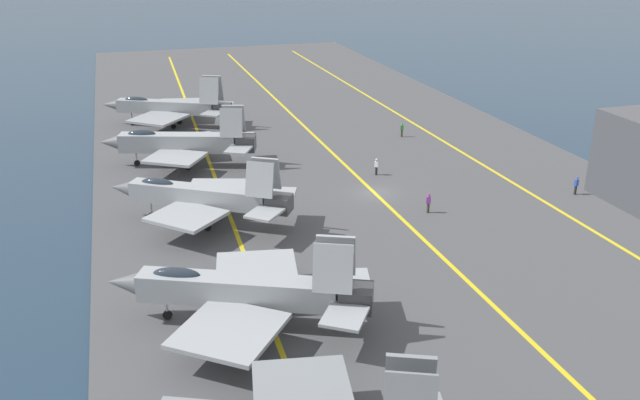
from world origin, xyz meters
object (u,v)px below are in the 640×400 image
crew_blue_vest (576,185)px  crew_purple_vest (428,202)px  parked_jet_second (243,291)px  parked_jet_fifth (169,107)px  crew_white_vest (376,166)px  crew_green_vest (402,129)px  parked_jet_third (203,196)px  parked_jet_fourth (180,143)px

crew_blue_vest → crew_purple_vest: 15.37m
parked_jet_second → crew_purple_vest: (13.46, -19.19, -1.45)m
parked_jet_second → parked_jet_fifth: (49.36, 0.02, 0.07)m
crew_white_vest → crew_purple_vest: crew_purple_vest is taller
crew_white_vest → crew_green_vest: (12.06, -8.04, -0.01)m
parked_jet_fifth → crew_purple_vest: bearing=-151.9°
parked_jet_second → crew_white_vest: 30.45m
parked_jet_third → crew_purple_vest: size_ratio=8.73×
parked_jet_third → crew_blue_vest: size_ratio=8.85×
parked_jet_third → crew_white_vest: bearing=-68.0°
crew_white_vest → crew_blue_vest: crew_blue_vest is taller
parked_jet_second → parked_jet_fourth: (32.91, 0.35, 0.14)m
parked_jet_second → parked_jet_third: (16.62, 0.25, 0.16)m
crew_green_vest → crew_blue_vest: (-22.76, -8.08, 0.02)m
crew_white_vest → crew_blue_vest: bearing=-123.6°
parked_jet_third → crew_purple_vest: parked_jet_third is taller
parked_jet_third → crew_white_vest: (7.56, -18.69, -1.64)m
crew_purple_vest → crew_blue_vest: bearing=-89.9°
parked_jet_fifth → parked_jet_fourth: bearing=178.8°
parked_jet_fourth → parked_jet_fifth: 16.45m
parked_jet_fourth → crew_green_vest: (3.33, -26.84, -1.63)m
parked_jet_fourth → crew_white_vest: size_ratio=9.41×
parked_jet_fourth → crew_purple_vest: (-19.46, -19.55, -1.59)m
parked_jet_fifth → crew_blue_vest: (-35.87, -34.58, -1.53)m
parked_jet_third → crew_blue_vest: parked_jet_third is taller
parked_jet_fourth → parked_jet_fifth: (16.44, -0.34, -0.08)m
parked_jet_third → crew_green_vest: parked_jet_third is taller
parked_jet_fifth → parked_jet_second: bearing=-180.0°
parked_jet_second → parked_jet_fifth: parked_jet_fifth is taller
parked_jet_fifth → crew_white_vest: size_ratio=9.55×
parked_jet_fifth → crew_white_vest: bearing=-143.8°
crew_white_vest → crew_green_vest: size_ratio=1.01×
parked_jet_fifth → crew_white_vest: 31.26m
parked_jet_third → crew_purple_vest: 19.76m
parked_jet_second → parked_jet_fourth: parked_jet_fourth is taller
crew_green_vest → crew_purple_vest: 23.92m
crew_white_vest → crew_green_vest: crew_white_vest is taller
parked_jet_third → parked_jet_fourth: (16.30, 0.10, -0.02)m
crew_blue_vest → parked_jet_second: bearing=111.3°
crew_white_vest → crew_blue_vest: 19.34m
parked_jet_third → parked_jet_fourth: 16.30m
parked_jet_second → parked_jet_fourth: size_ratio=1.02×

